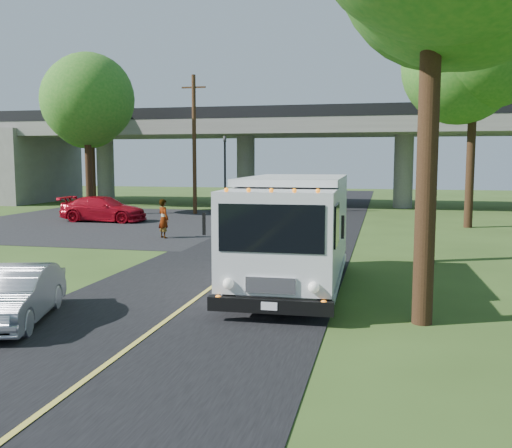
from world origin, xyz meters
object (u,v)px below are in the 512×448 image
(utility_pole, at_px, (194,144))
(silver_sedan, at_px, (15,295))
(tree_right_far, at_px, (479,66))
(pedestrian, at_px, (164,219))
(tree_left_lot, at_px, (88,91))
(red_sedan, at_px, (104,209))
(traffic_signal, at_px, (225,165))
(step_van, at_px, (292,229))
(tree_left_far, at_px, (92,107))

(utility_pole, height_order, silver_sedan, utility_pole)
(utility_pole, height_order, tree_right_far, tree_right_far)
(pedestrian, bearing_deg, tree_left_lot, -8.87)
(utility_pole, bearing_deg, pedestrian, -78.24)
(red_sedan, distance_m, pedestrian, 8.43)
(utility_pole, xyz_separation_m, silver_sedan, (4.30, -24.88, -3.98))
(red_sedan, bearing_deg, tree_right_far, -85.75)
(traffic_signal, height_order, red_sedan, traffic_signal)
(traffic_signal, distance_m, red_sedan, 9.48)
(utility_pole, xyz_separation_m, tree_left_lot, (-6.29, -2.16, 3.31))
(red_sedan, bearing_deg, pedestrian, -133.93)
(traffic_signal, xyz_separation_m, red_sedan, (-5.16, -7.57, -2.47))
(utility_pole, bearing_deg, tree_left_lot, -161.03)
(step_van, bearing_deg, pedestrian, 128.35)
(utility_pole, distance_m, tree_left_far, 10.45)
(utility_pole, distance_m, step_van, 22.66)
(tree_left_far, xyz_separation_m, silver_sedan, (13.59, -28.72, -6.84))
(tree_left_far, bearing_deg, step_van, -51.76)
(utility_pole, relative_size, step_van, 1.22)
(utility_pole, distance_m, silver_sedan, 25.56)
(tree_left_far, distance_m, silver_sedan, 32.50)
(tree_left_lot, bearing_deg, step_van, -48.54)
(tree_right_far, relative_size, silver_sedan, 2.97)
(utility_pole, bearing_deg, silver_sedan, -80.19)
(red_sedan, bearing_deg, silver_sedan, -157.30)
(traffic_signal, bearing_deg, silver_sedan, -84.05)
(pedestrian, bearing_deg, utility_pole, -40.18)
(tree_left_lot, xyz_separation_m, pedestrian, (8.68, -9.28, -7.01))
(step_van, bearing_deg, tree_left_far, 126.91)
(tree_left_lot, bearing_deg, tree_left_far, 116.57)
(tree_right_far, distance_m, red_sedan, 21.77)
(traffic_signal, height_order, tree_right_far, tree_right_far)
(tree_left_lot, height_order, tree_left_far, tree_left_lot)
(utility_pole, xyz_separation_m, step_van, (9.70, -20.27, -2.92))
(step_van, xyz_separation_m, pedestrian, (-7.31, 8.82, -0.78))
(traffic_signal, xyz_separation_m, utility_pole, (-1.50, -2.00, 1.40))
(utility_pole, distance_m, red_sedan, 7.70)
(traffic_signal, distance_m, pedestrian, 13.67)
(tree_left_far, xyz_separation_m, red_sedan, (5.64, -9.40, -6.72))
(tree_right_far, bearing_deg, tree_left_lot, 175.03)
(tree_right_far, distance_m, tree_left_far, 27.22)
(utility_pole, bearing_deg, traffic_signal, 53.13)
(traffic_signal, xyz_separation_m, tree_left_far, (-10.79, 1.84, 4.25))
(tree_left_lot, distance_m, red_sedan, 8.37)
(utility_pole, xyz_separation_m, red_sedan, (-3.66, -5.57, -3.87))
(tree_right_far, bearing_deg, pedestrian, -153.04)
(tree_left_lot, height_order, pedestrian, tree_left_lot)
(tree_right_far, relative_size, step_van, 1.48)
(step_van, bearing_deg, tree_right_far, 65.16)
(tree_left_far, distance_m, red_sedan, 12.86)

